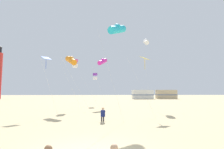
# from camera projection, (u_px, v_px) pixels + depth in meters

# --- Properties ---
(kite_flyer_standing) EXTENTS (0.36, 0.52, 1.16)m
(kite_flyer_standing) POSITION_uv_depth(u_px,v_px,m) (103.00, 114.00, 14.46)
(kite_flyer_standing) COLOR navy
(kite_flyer_standing) RESTS_ON ground
(kite_tube_cyan) EXTENTS (2.86, 3.10, 8.96)m
(kite_tube_cyan) POSITION_uv_depth(u_px,v_px,m) (117.00, 29.00, 16.73)
(kite_tube_cyan) COLOR silver
(kite_tube_cyan) RESTS_ON ground
(kite_box_rainbow) EXTENTS (3.16, 2.28, 7.00)m
(kite_box_rainbow) POSITION_uv_depth(u_px,v_px,m) (75.00, 63.00, 25.60)
(kite_box_rainbow) COLOR silver
(kite_box_rainbow) RESTS_ON ground
(kite_diamond_blue) EXTENTS (2.06, 2.06, 6.28)m
(kite_diamond_blue) POSITION_uv_depth(u_px,v_px,m) (46.00, 60.00, 19.50)
(kite_diamond_blue) COLOR silver
(kite_diamond_blue) RESTS_ON ground
(kite_box_violet) EXTENTS (3.14, 2.81, 5.64)m
(kite_box_violet) POSITION_uv_depth(u_px,v_px,m) (95.00, 76.00, 31.79)
(kite_box_violet) COLOR silver
(kite_box_violet) RESTS_ON ground
(kite_diamond_gold) EXTENTS (2.60, 2.60, 6.19)m
(kite_diamond_gold) POSITION_uv_depth(u_px,v_px,m) (145.00, 60.00, 19.13)
(kite_diamond_gold) COLOR silver
(kite_diamond_gold) RESTS_ON ground
(kite_tube_white) EXTENTS (1.03, 2.57, 11.08)m
(kite_tube_white) POSITION_uv_depth(u_px,v_px,m) (146.00, 42.00, 28.83)
(kite_tube_white) COLOR silver
(kite_tube_white) RESTS_ON ground
(kite_tube_orange) EXTENTS (3.50, 3.81, 7.02)m
(kite_tube_orange) POSITION_uv_depth(u_px,v_px,m) (71.00, 60.00, 22.35)
(kite_tube_orange) COLOR silver
(kite_tube_orange) RESTS_ON ground
(kite_tube_magenta) EXTENTS (2.67, 3.09, 8.04)m
(kite_tube_magenta) POSITION_uv_depth(u_px,v_px,m) (102.00, 61.00, 29.43)
(kite_tube_magenta) COLOR silver
(kite_tube_magenta) RESTS_ON ground
(rv_van_white) EXTENTS (6.60, 2.82, 2.80)m
(rv_van_white) POSITION_uv_depth(u_px,v_px,m) (143.00, 94.00, 55.40)
(rv_van_white) COLOR white
(rv_van_white) RESTS_ON ground
(rv_van_tan) EXTENTS (6.60, 2.82, 2.80)m
(rv_van_tan) POSITION_uv_depth(u_px,v_px,m) (166.00, 94.00, 56.65)
(rv_van_tan) COLOR #C6B28C
(rv_van_tan) RESTS_ON ground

